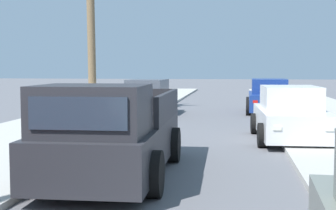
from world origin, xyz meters
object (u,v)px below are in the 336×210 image
(pickup_truck, at_px, (113,135))
(car_right_near, at_px, (290,115))
(car_left_far, at_px, (269,97))
(car_right_mid, at_px, (148,98))

(pickup_truck, height_order, car_right_near, pickup_truck)
(car_right_near, distance_m, car_left_far, 8.28)
(car_right_near, relative_size, car_right_mid, 1.00)
(car_right_mid, xyz_separation_m, car_left_far, (5.26, 1.61, 0.00))
(car_right_near, height_order, car_right_mid, same)
(car_right_near, relative_size, car_left_far, 1.00)
(car_right_mid, height_order, car_left_far, same)
(car_right_mid, bearing_deg, car_right_near, -51.52)
(car_left_far, bearing_deg, car_right_near, -89.70)
(car_left_far, bearing_deg, pickup_truck, -105.72)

